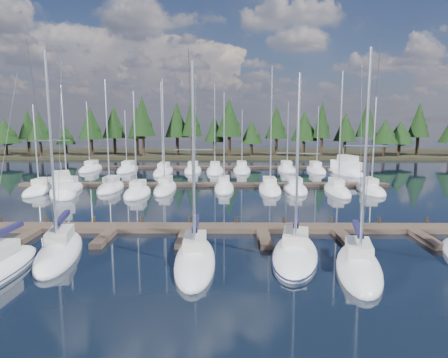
{
  "coord_description": "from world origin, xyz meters",
  "views": [
    {
      "loc": [
        3.27,
        -13.69,
        8.98
      ],
      "look_at": [
        2.92,
        22.0,
        3.65
      ],
      "focal_mm": 32.0,
      "sensor_mm": 36.0,
      "label": 1
    }
  ],
  "objects_px": {
    "front_sailboat_2": "(60,251)",
    "motor_yacht_left": "(63,190)",
    "motor_yacht_right": "(346,170)",
    "front_sailboat_4": "(295,254)",
    "front_sailboat_5": "(359,267)",
    "front_sailboat_3": "(195,260)",
    "main_dock": "(187,230)"
  },
  "relations": [
    {
      "from": "front_sailboat_5",
      "to": "motor_yacht_left",
      "type": "bearing_deg",
      "value": 138.6
    },
    {
      "from": "main_dock",
      "to": "front_sailboat_3",
      "type": "bearing_deg",
      "value": -80.24
    },
    {
      "from": "front_sailboat_2",
      "to": "front_sailboat_5",
      "type": "height_order",
      "value": "front_sailboat_2"
    },
    {
      "from": "front_sailboat_3",
      "to": "front_sailboat_4",
      "type": "distance_m",
      "value": 6.55
    },
    {
      "from": "front_sailboat_2",
      "to": "motor_yacht_right",
      "type": "height_order",
      "value": "front_sailboat_2"
    },
    {
      "from": "front_sailboat_3",
      "to": "front_sailboat_4",
      "type": "bearing_deg",
      "value": 9.62
    },
    {
      "from": "front_sailboat_2",
      "to": "motor_yacht_left",
      "type": "relative_size",
      "value": 1.44
    },
    {
      "from": "front_sailboat_2",
      "to": "motor_yacht_left",
      "type": "xyz_separation_m",
      "value": [
        -8.86,
        22.0,
        0.21
      ]
    },
    {
      "from": "front_sailboat_3",
      "to": "motor_yacht_right",
      "type": "height_order",
      "value": "front_sailboat_3"
    },
    {
      "from": "motor_yacht_left",
      "to": "motor_yacht_right",
      "type": "distance_m",
      "value": 44.07
    },
    {
      "from": "front_sailboat_3",
      "to": "front_sailboat_4",
      "type": "relative_size",
      "value": 1.04
    },
    {
      "from": "main_dock",
      "to": "front_sailboat_5",
      "type": "relative_size",
      "value": 3.22
    },
    {
      "from": "main_dock",
      "to": "front_sailboat_4",
      "type": "distance_m",
      "value": 9.74
    },
    {
      "from": "front_sailboat_2",
      "to": "front_sailboat_5",
      "type": "distance_m",
      "value": 19.2
    },
    {
      "from": "front_sailboat_5",
      "to": "motor_yacht_right",
      "type": "height_order",
      "value": "front_sailboat_5"
    },
    {
      "from": "motor_yacht_left",
      "to": "motor_yacht_right",
      "type": "relative_size",
      "value": 0.9
    },
    {
      "from": "front_sailboat_5",
      "to": "motor_yacht_right",
      "type": "relative_size",
      "value": 1.27
    },
    {
      "from": "front_sailboat_4",
      "to": "front_sailboat_2",
      "type": "bearing_deg",
      "value": 178.69
    },
    {
      "from": "motor_yacht_right",
      "to": "motor_yacht_left",
      "type": "bearing_deg",
      "value": -154.52
    },
    {
      "from": "front_sailboat_4",
      "to": "front_sailboat_5",
      "type": "height_order",
      "value": "front_sailboat_5"
    },
    {
      "from": "front_sailboat_2",
      "to": "front_sailboat_3",
      "type": "relative_size",
      "value": 1.07
    },
    {
      "from": "front_sailboat_5",
      "to": "front_sailboat_3",
      "type": "bearing_deg",
      "value": 173.5
    },
    {
      "from": "front_sailboat_4",
      "to": "front_sailboat_5",
      "type": "bearing_deg",
      "value": -33.0
    },
    {
      "from": "front_sailboat_5",
      "to": "motor_yacht_left",
      "type": "distance_m",
      "value": 37.17
    },
    {
      "from": "main_dock",
      "to": "front_sailboat_3",
      "type": "xyz_separation_m",
      "value": [
        1.22,
        -7.08,
        0.08
      ]
    },
    {
      "from": "front_sailboat_2",
      "to": "motor_yacht_left",
      "type": "distance_m",
      "value": 23.72
    },
    {
      "from": "front_sailboat_3",
      "to": "motor_yacht_left",
      "type": "xyz_separation_m",
      "value": [
        -18.01,
        23.45,
        0.22
      ]
    },
    {
      "from": "front_sailboat_5",
      "to": "main_dock",
      "type": "bearing_deg",
      "value": 143.5
    },
    {
      "from": "front_sailboat_4",
      "to": "front_sailboat_5",
      "type": "distance_m",
      "value": 4.07
    },
    {
      "from": "main_dock",
      "to": "front_sailboat_5",
      "type": "xyz_separation_m",
      "value": [
        11.09,
        -8.21,
        0.09
      ]
    },
    {
      "from": "main_dock",
      "to": "front_sailboat_5",
      "type": "height_order",
      "value": "front_sailboat_5"
    },
    {
      "from": "front_sailboat_3",
      "to": "front_sailboat_2",
      "type": "bearing_deg",
      "value": 170.98
    }
  ]
}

